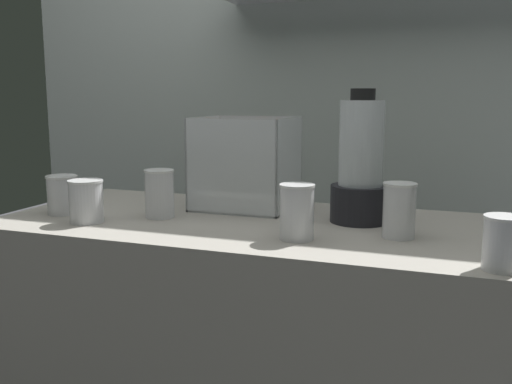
{
  "coord_description": "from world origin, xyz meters",
  "views": [
    {
      "loc": [
        0.53,
        -1.45,
        1.24
      ],
      "look_at": [
        0.0,
        0.0,
        0.98
      ],
      "focal_mm": 40.52,
      "sensor_mm": 36.0,
      "label": 1
    }
  ],
  "objects_px": {
    "carrot_display_bin": "(248,179)",
    "blender_pitcher": "(361,169)",
    "juice_cup_beet_rightmost": "(503,246)",
    "juice_cup_carrot_left": "(86,203)",
    "juice_cup_beet_middle": "(160,196)",
    "juice_cup_carrot_far_right": "(399,213)",
    "juice_cup_mango_far_left": "(63,197)",
    "juice_cup_pomegranate_right": "(297,215)"
  },
  "relations": [
    {
      "from": "blender_pitcher",
      "to": "juice_cup_beet_rightmost",
      "type": "height_order",
      "value": "blender_pitcher"
    },
    {
      "from": "juice_cup_pomegranate_right",
      "to": "juice_cup_mango_far_left",
      "type": "bearing_deg",
      "value": 175.83
    },
    {
      "from": "carrot_display_bin",
      "to": "juice_cup_pomegranate_right",
      "type": "height_order",
      "value": "carrot_display_bin"
    },
    {
      "from": "carrot_display_bin",
      "to": "blender_pitcher",
      "type": "distance_m",
      "value": 0.37
    },
    {
      "from": "juice_cup_pomegranate_right",
      "to": "juice_cup_carrot_far_right",
      "type": "xyz_separation_m",
      "value": [
        0.23,
        0.1,
        0.0
      ]
    },
    {
      "from": "juice_cup_mango_far_left",
      "to": "juice_cup_beet_rightmost",
      "type": "distance_m",
      "value": 1.17
    },
    {
      "from": "blender_pitcher",
      "to": "juice_cup_beet_middle",
      "type": "height_order",
      "value": "blender_pitcher"
    },
    {
      "from": "juice_cup_carrot_far_right",
      "to": "juice_cup_beet_rightmost",
      "type": "distance_m",
      "value": 0.3
    },
    {
      "from": "juice_cup_mango_far_left",
      "to": "juice_cup_carrot_left",
      "type": "relative_size",
      "value": 0.97
    },
    {
      "from": "carrot_display_bin",
      "to": "juice_cup_mango_far_left",
      "type": "xyz_separation_m",
      "value": [
        -0.47,
        -0.27,
        -0.04
      ]
    },
    {
      "from": "carrot_display_bin",
      "to": "juice_cup_carrot_left",
      "type": "distance_m",
      "value": 0.48
    },
    {
      "from": "juice_cup_beet_middle",
      "to": "juice_cup_pomegranate_right",
      "type": "distance_m",
      "value": 0.44
    },
    {
      "from": "blender_pitcher",
      "to": "carrot_display_bin",
      "type": "bearing_deg",
      "value": 166.94
    },
    {
      "from": "juice_cup_carrot_left",
      "to": "juice_cup_pomegranate_right",
      "type": "bearing_deg",
      "value": 1.74
    },
    {
      "from": "carrot_display_bin",
      "to": "blender_pitcher",
      "type": "relative_size",
      "value": 0.79
    },
    {
      "from": "juice_cup_carrot_far_right",
      "to": "juice_cup_pomegranate_right",
      "type": "bearing_deg",
      "value": -156.3
    },
    {
      "from": "juice_cup_carrot_left",
      "to": "juice_cup_mango_far_left",
      "type": "bearing_deg",
      "value": 152.3
    },
    {
      "from": "juice_cup_mango_far_left",
      "to": "juice_cup_beet_middle",
      "type": "xyz_separation_m",
      "value": [
        0.29,
        0.06,
        0.01
      ]
    },
    {
      "from": "juice_cup_mango_far_left",
      "to": "juice_cup_carrot_far_right",
      "type": "relative_size",
      "value": 0.84
    },
    {
      "from": "juice_cup_pomegranate_right",
      "to": "juice_cup_beet_rightmost",
      "type": "relative_size",
      "value": 1.22
    },
    {
      "from": "juice_cup_carrot_left",
      "to": "juice_cup_beet_rightmost",
      "type": "height_order",
      "value": "juice_cup_carrot_left"
    },
    {
      "from": "juice_cup_carrot_far_right",
      "to": "juice_cup_beet_rightmost",
      "type": "xyz_separation_m",
      "value": [
        0.22,
        -0.2,
        -0.01
      ]
    },
    {
      "from": "juice_cup_beet_middle",
      "to": "juice_cup_carrot_far_right",
      "type": "bearing_deg",
      "value": -0.73
    },
    {
      "from": "carrot_display_bin",
      "to": "blender_pitcher",
      "type": "bearing_deg",
      "value": -13.06
    },
    {
      "from": "blender_pitcher",
      "to": "juice_cup_mango_far_left",
      "type": "bearing_deg",
      "value": -167.01
    },
    {
      "from": "juice_cup_mango_far_left",
      "to": "juice_cup_pomegranate_right",
      "type": "relative_size",
      "value": 0.84
    },
    {
      "from": "blender_pitcher",
      "to": "juice_cup_carrot_left",
      "type": "distance_m",
      "value": 0.74
    },
    {
      "from": "juice_cup_beet_middle",
      "to": "juice_cup_carrot_left",
      "type": "bearing_deg",
      "value": -140.68
    },
    {
      "from": "juice_cup_carrot_far_right",
      "to": "juice_cup_mango_far_left",
      "type": "bearing_deg",
      "value": -177.15
    },
    {
      "from": "juice_cup_beet_rightmost",
      "to": "juice_cup_carrot_left",
      "type": "bearing_deg",
      "value": 175.58
    },
    {
      "from": "juice_cup_carrot_left",
      "to": "juice_cup_pomegranate_right",
      "type": "xyz_separation_m",
      "value": [
        0.58,
        0.02,
        0.01
      ]
    },
    {
      "from": "juice_cup_beet_rightmost",
      "to": "blender_pitcher",
      "type": "bearing_deg",
      "value": 135.14
    },
    {
      "from": "juice_cup_mango_far_left",
      "to": "juice_cup_beet_rightmost",
      "type": "xyz_separation_m",
      "value": [
        1.16,
        -0.15,
        0.0
      ]
    },
    {
      "from": "blender_pitcher",
      "to": "juice_cup_mango_far_left",
      "type": "relative_size",
      "value": 3.18
    },
    {
      "from": "juice_cup_carrot_far_right",
      "to": "juice_cup_beet_rightmost",
      "type": "relative_size",
      "value": 1.23
    },
    {
      "from": "juice_cup_carrot_left",
      "to": "juice_cup_carrot_far_right",
      "type": "height_order",
      "value": "juice_cup_carrot_far_right"
    },
    {
      "from": "carrot_display_bin",
      "to": "juice_cup_carrot_left",
      "type": "relative_size",
      "value": 2.44
    },
    {
      "from": "carrot_display_bin",
      "to": "juice_cup_beet_rightmost",
      "type": "relative_size",
      "value": 2.58
    },
    {
      "from": "juice_cup_mango_far_left",
      "to": "juice_cup_carrot_left",
      "type": "height_order",
      "value": "juice_cup_carrot_left"
    },
    {
      "from": "juice_cup_beet_middle",
      "to": "juice_cup_beet_rightmost",
      "type": "relative_size",
      "value": 1.24
    },
    {
      "from": "blender_pitcher",
      "to": "juice_cup_beet_rightmost",
      "type": "relative_size",
      "value": 3.28
    },
    {
      "from": "juice_cup_beet_middle",
      "to": "juice_cup_carrot_far_right",
      "type": "relative_size",
      "value": 1.01
    }
  ]
}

